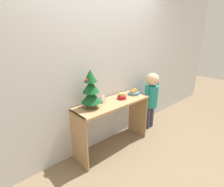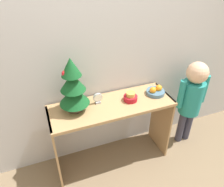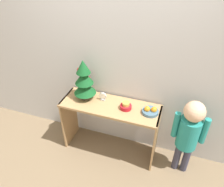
{
  "view_description": "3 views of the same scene",
  "coord_description": "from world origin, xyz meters",
  "px_view_note": "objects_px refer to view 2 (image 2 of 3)",
  "views": [
    {
      "loc": [
        -1.61,
        -1.55,
        1.74
      ],
      "look_at": [
        0.01,
        0.23,
        0.9
      ],
      "focal_mm": 28.0,
      "sensor_mm": 36.0,
      "label": 1
    },
    {
      "loc": [
        -0.6,
        -1.37,
        2.04
      ],
      "look_at": [
        -0.0,
        0.2,
        0.91
      ],
      "focal_mm": 35.0,
      "sensor_mm": 36.0,
      "label": 2
    },
    {
      "loc": [
        0.69,
        -1.74,
        2.43
      ],
      "look_at": [
        0.03,
        0.19,
        0.97
      ],
      "focal_mm": 35.0,
      "sensor_mm": 36.0,
      "label": 3
    }
  ],
  "objects_px": {
    "fruit_bowl": "(156,91)",
    "child_figure": "(192,95)",
    "singing_bowl": "(130,97)",
    "mini_tree": "(73,86)",
    "desk_clock": "(98,98)"
  },
  "relations": [
    {
      "from": "fruit_bowl",
      "to": "child_figure",
      "type": "height_order",
      "value": "child_figure"
    },
    {
      "from": "singing_bowl",
      "to": "child_figure",
      "type": "xyz_separation_m",
      "value": [
        0.75,
        -0.03,
        -0.14
      ]
    },
    {
      "from": "mini_tree",
      "to": "singing_bowl",
      "type": "xyz_separation_m",
      "value": [
        0.54,
        -0.04,
        -0.22
      ]
    },
    {
      "from": "mini_tree",
      "to": "singing_bowl",
      "type": "relative_size",
      "value": 3.84
    },
    {
      "from": "desk_clock",
      "to": "child_figure",
      "type": "distance_m",
      "value": 1.08
    },
    {
      "from": "child_figure",
      "to": "singing_bowl",
      "type": "bearing_deg",
      "value": 178.08
    },
    {
      "from": "fruit_bowl",
      "to": "child_figure",
      "type": "xyz_separation_m",
      "value": [
        0.46,
        -0.04,
        -0.13
      ]
    },
    {
      "from": "mini_tree",
      "to": "singing_bowl",
      "type": "distance_m",
      "value": 0.59
    },
    {
      "from": "singing_bowl",
      "to": "child_figure",
      "type": "bearing_deg",
      "value": -1.92
    },
    {
      "from": "mini_tree",
      "to": "singing_bowl",
      "type": "bearing_deg",
      "value": -4.73
    },
    {
      "from": "mini_tree",
      "to": "desk_clock",
      "type": "height_order",
      "value": "mini_tree"
    },
    {
      "from": "mini_tree",
      "to": "fruit_bowl",
      "type": "distance_m",
      "value": 0.86
    },
    {
      "from": "mini_tree",
      "to": "fruit_bowl",
      "type": "bearing_deg",
      "value": -2.21
    },
    {
      "from": "fruit_bowl",
      "to": "desk_clock",
      "type": "height_order",
      "value": "desk_clock"
    },
    {
      "from": "fruit_bowl",
      "to": "child_figure",
      "type": "bearing_deg",
      "value": -4.72
    }
  ]
}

